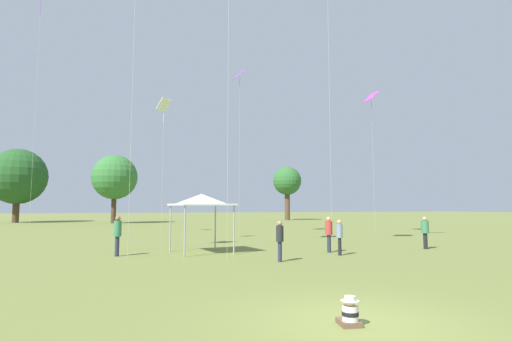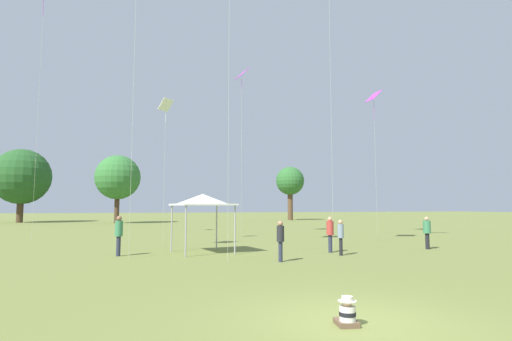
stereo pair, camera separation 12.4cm
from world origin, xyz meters
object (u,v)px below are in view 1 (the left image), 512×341
object	(u,v)px
person_standing_2	(280,237)
distant_tree_1	(18,177)
kite_1	(40,11)
kite_0	(240,78)
distant_tree_2	(115,177)
person_standing_4	(425,230)
kite_4	(164,109)
kite_2	(371,100)
seated_toddler	(350,313)
distant_tree_0	(287,182)
canopy_tent	(202,200)
person_standing_3	(117,232)
person_standing_0	(329,231)
person_standing_5	(340,234)

from	to	relation	value
person_standing_2	distant_tree_1	bearing A→B (deg)	19.41
person_standing_2	kite_1	bearing A→B (deg)	35.18
kite_0	distant_tree_2	bearing A→B (deg)	-123.98
person_standing_4	kite_1	xyz separation A→B (m)	(-21.13, 12.78, 14.93)
person_standing_4	distant_tree_1	distance (m)	55.28
kite_4	kite_2	bearing A→B (deg)	-169.48
person_standing_2	kite_1	xyz separation A→B (m)	(-12.07, 14.99, 14.94)
seated_toddler	person_standing_4	bearing A→B (deg)	55.27
kite_2	distant_tree_0	distance (m)	35.61
canopy_tent	person_standing_2	bearing A→B (deg)	-58.48
person_standing_4	person_standing_3	bearing A→B (deg)	134.04
kite_4	kite_0	bearing A→B (deg)	-139.54
kite_0	kite_4	world-z (taller)	kite_0
canopy_tent	person_standing_3	bearing A→B (deg)	-178.41
person_standing_0	person_standing_3	bearing A→B (deg)	159.85
person_standing_3	kite_1	xyz separation A→B (m)	(-5.79, 11.06, 14.84)
person_standing_4	canopy_tent	distance (m)	11.77
person_standing_0	distant_tree_2	distance (m)	41.42
person_standing_0	person_standing_3	world-z (taller)	person_standing_3
kite_2	kite_4	bearing A→B (deg)	-38.00
person_standing_2	kite_4	size ratio (longest dim) A/B	0.18
person_standing_3	distant_tree_2	world-z (taller)	distant_tree_2
person_standing_2	person_standing_5	xyz separation A→B (m)	(3.38, 1.15, -0.01)
person_standing_4	person_standing_5	size ratio (longest dim) A/B	1.04
person_standing_4	distant_tree_1	size ratio (longest dim) A/B	0.16
person_standing_3	distant_tree_2	bearing A→B (deg)	159.05
kite_0	kite_1	world-z (taller)	kite_1
person_standing_2	distant_tree_2	world-z (taller)	distant_tree_2
kite_2	kite_0	bearing A→B (deg)	-59.86
person_standing_5	distant_tree_1	size ratio (longest dim) A/B	0.16
kite_1	kite_0	bearing A→B (deg)	86.36
canopy_tent	distant_tree_2	size ratio (longest dim) A/B	0.33
person_standing_0	canopy_tent	size ratio (longest dim) A/B	0.57
canopy_tent	kite_4	bearing A→B (deg)	103.49
person_standing_0	person_standing_5	xyz separation A→B (m)	(-0.10, -1.20, -0.05)
person_standing_3	distant_tree_2	xyz separation A→B (m)	(-1.29, 38.00, 5.10)
canopy_tent	kite_1	size ratio (longest dim) A/B	0.17
seated_toddler	kite_2	distance (m)	27.89
person_standing_0	kite_4	size ratio (longest dim) A/B	0.19
kite_1	distant_tree_1	distance (m)	35.86
person_standing_0	person_standing_3	distance (m)	9.89
seated_toddler	distant_tree_0	size ratio (longest dim) A/B	0.06
person_standing_5	canopy_tent	xyz separation A→B (m)	(-5.85, 2.89, 1.54)
seated_toddler	kite_2	xyz separation A→B (m)	(14.94, 20.94, 10.77)
person_standing_2	kite_0	world-z (taller)	kite_0
kite_4	distant_tree_1	world-z (taller)	distant_tree_1
person_standing_4	distant_tree_0	distance (m)	46.50
person_standing_2	kite_0	distance (m)	19.05
person_standing_3	kite_4	distance (m)	9.66
person_standing_0	person_standing_5	size ratio (longest dim) A/B	1.07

